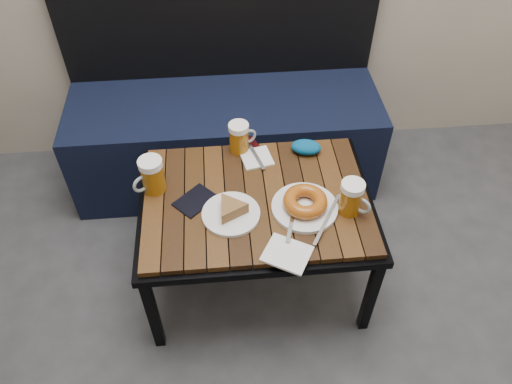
{
  "coord_description": "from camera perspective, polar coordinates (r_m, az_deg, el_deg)",
  "views": [
    {
      "loc": [
        -0.32,
        -0.08,
        1.77
      ],
      "look_at": [
        -0.21,
        1.12,
        0.5
      ],
      "focal_mm": 35.0,
      "sensor_mm": 36.0,
      "label": 1
    }
  ],
  "objects": [
    {
      "name": "bench",
      "position": [
        2.38,
        -3.52,
        7.22
      ],
      "size": [
        1.4,
        0.5,
        0.95
      ],
      "color": "black",
      "rests_on": "ground"
    },
    {
      "name": "cafe_table",
      "position": [
        1.81,
        -0.0,
        -1.57
      ],
      "size": [
        0.84,
        0.62,
        0.47
      ],
      "color": "black",
      "rests_on": "ground"
    },
    {
      "name": "beer_mug_left",
      "position": [
        1.79,
        -11.83,
        1.87
      ],
      "size": [
        0.13,
        0.11,
        0.14
      ],
      "rotation": [
        0.0,
        0.0,
        3.77
      ],
      "color": "#94560C",
      "rests_on": "cafe_table"
    },
    {
      "name": "beer_mug_centre",
      "position": [
        1.92,
        -1.9,
        6.26
      ],
      "size": [
        0.12,
        0.1,
        0.12
      ],
      "rotation": [
        0.0,
        0.0,
        0.41
      ],
      "color": "#94560C",
      "rests_on": "cafe_table"
    },
    {
      "name": "beer_mug_right",
      "position": [
        1.72,
        10.87,
        -0.64
      ],
      "size": [
        0.12,
        0.11,
        0.13
      ],
      "rotation": [
        0.0,
        0.0,
        -0.74
      ],
      "color": "#94560C",
      "rests_on": "cafe_table"
    },
    {
      "name": "plate_pie",
      "position": [
        1.71,
        -2.9,
        -2.18
      ],
      "size": [
        0.2,
        0.2,
        0.06
      ],
      "color": "white",
      "rests_on": "cafe_table"
    },
    {
      "name": "plate_bagel",
      "position": [
        1.73,
        5.62,
        -1.38
      ],
      "size": [
        0.25,
        0.29,
        0.06
      ],
      "color": "white",
      "rests_on": "cafe_table"
    },
    {
      "name": "napkin_left",
      "position": [
        1.92,
        0.06,
        3.93
      ],
      "size": [
        0.13,
        0.15,
        0.01
      ],
      "rotation": [
        0.0,
        0.0,
        0.2
      ],
      "color": "white",
      "rests_on": "cafe_table"
    },
    {
      "name": "napkin_right",
      "position": [
        1.62,
        3.57,
        -7.07
      ],
      "size": [
        0.18,
        0.18,
        0.01
      ],
      "rotation": [
        0.0,
        0.0,
        -0.52
      ],
      "color": "white",
      "rests_on": "cafe_table"
    },
    {
      "name": "passport_navy",
      "position": [
        1.77,
        -6.96,
        -0.98
      ],
      "size": [
        0.17,
        0.17,
        0.01
      ],
      "primitive_type": "cube",
      "rotation": [
        0.0,
        0.0,
        -0.81
      ],
      "color": "black",
      "rests_on": "cafe_table"
    },
    {
      "name": "passport_burgundy",
      "position": [
        1.96,
        -0.8,
        4.98
      ],
      "size": [
        0.13,
        0.14,
        0.01
      ],
      "primitive_type": "cube",
      "rotation": [
        0.0,
        0.0,
        0.39
      ],
      "color": "black",
      "rests_on": "cafe_table"
    },
    {
      "name": "knit_pouch",
      "position": [
        1.94,
        5.74,
        5.13
      ],
      "size": [
        0.13,
        0.1,
        0.05
      ],
      "primitive_type": "ellipsoid",
      "rotation": [
        0.0,
        0.0,
        -0.23
      ],
      "color": "#053C8E",
      "rests_on": "cafe_table"
    }
  ]
}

